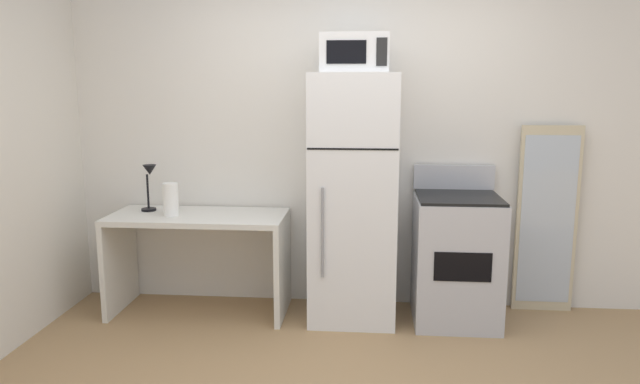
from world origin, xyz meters
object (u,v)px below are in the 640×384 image
(desk_lamp, at_px, (149,180))
(paper_towel_roll, at_px, (171,200))
(microwave, at_px, (355,53))
(oven_range, at_px, (456,258))
(desk, at_px, (199,243))
(refrigerator, at_px, (353,199))
(leaning_mirror, at_px, (547,220))

(desk_lamp, relative_size, paper_towel_roll, 1.47)
(paper_towel_roll, distance_m, microwave, 1.67)
(desk_lamp, bearing_deg, oven_range, -1.99)
(paper_towel_roll, height_order, oven_range, oven_range)
(paper_towel_roll, height_order, microwave, microwave)
(desk, bearing_deg, refrigerator, 0.04)
(desk, height_order, leaning_mirror, leaning_mirror)
(microwave, distance_m, leaning_mirror, 1.88)
(paper_towel_roll, relative_size, refrigerator, 0.14)
(desk, bearing_deg, leaning_mirror, 5.61)
(desk, xyz_separation_m, oven_range, (1.88, -0.00, -0.07))
(microwave, height_order, leaning_mirror, microwave)
(paper_towel_roll, height_order, refrigerator, refrigerator)
(leaning_mirror, bearing_deg, refrigerator, -170.01)
(oven_range, relative_size, leaning_mirror, 0.79)
(microwave, relative_size, oven_range, 0.42)
(microwave, bearing_deg, refrigerator, 90.33)
(desk_lamp, height_order, microwave, microwave)
(oven_range, bearing_deg, desk, 179.91)
(desk, height_order, microwave, microwave)
(refrigerator, relative_size, leaning_mirror, 1.26)
(paper_towel_roll, height_order, leaning_mirror, leaning_mirror)
(paper_towel_roll, xyz_separation_m, microwave, (1.32, 0.04, 1.03))
(paper_towel_roll, xyz_separation_m, oven_range, (2.06, 0.06, -0.40))
(oven_range, distance_m, leaning_mirror, 0.77)
(desk, distance_m, paper_towel_roll, 0.39)
(refrigerator, bearing_deg, microwave, -89.67)
(desk, relative_size, paper_towel_roll, 5.37)
(refrigerator, bearing_deg, desk, -179.96)
(desk, relative_size, microwave, 2.80)
(refrigerator, distance_m, microwave, 1.01)
(refrigerator, relative_size, oven_range, 1.61)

